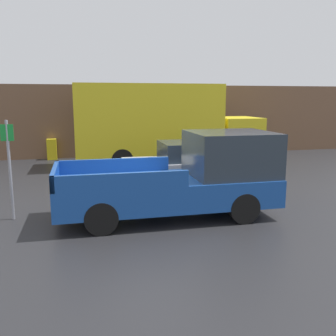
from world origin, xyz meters
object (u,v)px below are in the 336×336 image
object	(u,v)px
parking_sign	(9,165)
newspaper_box	(52,149)
pickup_truck	(188,178)
delivery_truck	(160,123)
car	(197,164)

from	to	relation	value
parking_sign	newspaper_box	size ratio (longest dim) A/B	2.44
pickup_truck	delivery_truck	bearing A→B (deg)	83.24
pickup_truck	car	size ratio (longest dim) A/B	1.13
parking_sign	car	bearing A→B (deg)	22.39
pickup_truck	parking_sign	distance (m)	4.40
car	newspaper_box	size ratio (longest dim) A/B	4.77
pickup_truck	car	distance (m)	3.17
car	parking_sign	size ratio (longest dim) A/B	1.96
car	delivery_truck	world-z (taller)	delivery_truck
pickup_truck	newspaper_box	distance (m)	10.86
pickup_truck	newspaper_box	bearing A→B (deg)	111.69
pickup_truck	delivery_truck	xyz separation A→B (m)	(0.89, 7.53, 0.90)
parking_sign	newspaper_box	xyz separation A→B (m)	(0.32, 9.43, -0.88)
pickup_truck	newspaper_box	world-z (taller)	pickup_truck
delivery_truck	parking_sign	distance (m)	8.65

